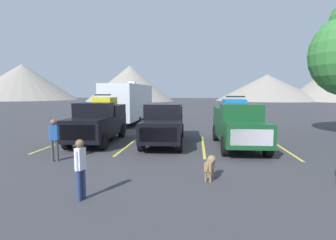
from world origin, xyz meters
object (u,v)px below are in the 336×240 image
(camper_trailer_a, at_px, (129,102))
(person_a, at_px, (80,165))
(pickup_truck_a, at_px, (99,120))
(pickup_truck_b, at_px, (164,122))
(dog, at_px, (210,164))
(person_c, at_px, (54,137))
(pickup_truck_c, at_px, (238,123))

(camper_trailer_a, bearing_deg, person_a, -79.64)
(pickup_truck_a, xyz_separation_m, pickup_truck_b, (3.60, 0.10, -0.07))
(pickup_truck_b, bearing_deg, dog, -69.13)
(person_a, bearing_deg, person_c, 127.53)
(person_a, bearing_deg, camper_trailer_a, 100.36)
(person_a, height_order, dog, person_a)
(pickup_truck_a, xyz_separation_m, person_a, (2.45, -7.64, -0.29))
(dog, bearing_deg, person_c, 166.25)
(pickup_truck_a, distance_m, person_a, 8.02)
(pickup_truck_c, bearing_deg, person_c, -154.42)
(dog, bearing_deg, person_a, -148.66)
(camper_trailer_a, relative_size, dog, 10.28)
(camper_trailer_a, distance_m, dog, 15.03)
(pickup_truck_c, xyz_separation_m, person_c, (-7.63, -3.65, -0.21))
(person_c, bearing_deg, dog, -13.75)
(pickup_truck_c, bearing_deg, dog, -107.40)
(pickup_truck_a, bearing_deg, person_c, -93.39)
(pickup_truck_c, xyz_separation_m, camper_trailer_a, (-7.80, 8.49, 0.76))
(person_a, height_order, person_c, person_c)
(pickup_truck_a, height_order, person_a, pickup_truck_a)
(pickup_truck_a, distance_m, camper_trailer_a, 8.06)
(dog, bearing_deg, pickup_truck_c, 72.60)
(pickup_truck_c, distance_m, person_c, 8.46)
(pickup_truck_a, height_order, dog, pickup_truck_a)
(pickup_truck_b, height_order, dog, pickup_truck_b)
(pickup_truck_c, distance_m, camper_trailer_a, 11.56)
(pickup_truck_a, xyz_separation_m, pickup_truck_c, (7.39, -0.48, -0.01))
(pickup_truck_c, bearing_deg, pickup_truck_a, 176.28)
(pickup_truck_a, bearing_deg, pickup_truck_c, -3.72)
(pickup_truck_c, height_order, person_a, pickup_truck_c)
(pickup_truck_a, xyz_separation_m, dog, (5.78, -5.61, -0.71))
(pickup_truck_b, distance_m, dog, 6.14)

